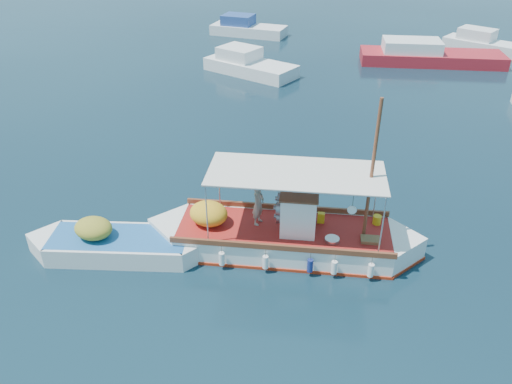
% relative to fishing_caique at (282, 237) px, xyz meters
% --- Properties ---
extents(ground, '(160.00, 160.00, 0.00)m').
position_rel_fishing_caique_xyz_m(ground, '(0.21, 0.34, -0.49)').
color(ground, black).
rests_on(ground, ground).
extents(fishing_caique, '(8.75, 4.30, 5.57)m').
position_rel_fishing_caique_xyz_m(fishing_caique, '(0.00, 0.00, 0.00)').
color(fishing_caique, white).
rests_on(fishing_caique, ground).
extents(dinghy, '(5.74, 3.21, 1.50)m').
position_rel_fishing_caique_xyz_m(dinghy, '(-4.79, -2.40, -0.17)').
color(dinghy, white).
rests_on(dinghy, ground).
extents(bg_boat_nw, '(6.56, 3.73, 1.80)m').
position_rel_fishing_caique_xyz_m(bg_boat_nw, '(-8.97, 16.96, 0.01)').
color(bg_boat_nw, silver).
rests_on(bg_boat_nw, ground).
extents(bg_boat_n, '(10.07, 5.52, 1.80)m').
position_rel_fishing_caique_xyz_m(bg_boat_n, '(1.52, 24.01, 0.01)').
color(bg_boat_n, '#A51B24').
rests_on(bg_boat_n, ground).
extents(bg_boat_far_w, '(6.35, 2.71, 1.80)m').
position_rel_fishing_caique_xyz_m(bg_boat_far_w, '(-13.46, 26.45, 0.01)').
color(bg_boat_far_w, silver).
rests_on(bg_boat_far_w, ground).
extents(bg_boat_far_n, '(6.56, 3.83, 1.80)m').
position_rel_fishing_caique_xyz_m(bg_boat_far_n, '(5.09, 28.90, 0.01)').
color(bg_boat_far_n, silver).
rests_on(bg_boat_far_n, ground).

